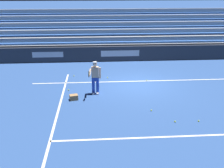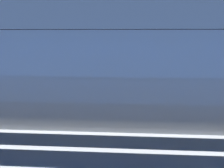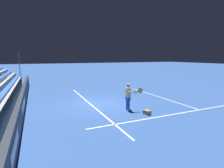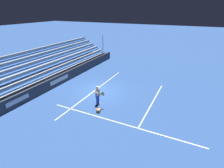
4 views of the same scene
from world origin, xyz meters
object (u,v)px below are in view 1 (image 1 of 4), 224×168
object	(u,v)px
tennis_ball_far_left	(147,80)
ball_box_cardboard	(74,97)
tennis_ball_midcourt	(199,121)
tennis_ball_near_player	(74,76)
tennis_player	(95,78)
tennis_ball_far_right	(151,110)
tennis_ball_toward_net	(175,122)
tennis_ball_on_baseline	(69,90)
tennis_ball_stray_back	(108,78)

from	to	relation	value
tennis_ball_far_left	ball_box_cardboard	bearing A→B (deg)	30.43
tennis_ball_midcourt	tennis_ball_near_player	bearing A→B (deg)	-47.72
tennis_ball_near_player	tennis_ball_far_left	xyz separation A→B (m)	(-4.32, 1.11, 0.00)
tennis_player	tennis_ball_far_left	xyz separation A→B (m)	(-3.02, -1.73, -0.86)
tennis_ball_far_right	tennis_ball_toward_net	xyz separation A→B (m)	(-0.76, 1.08, 0.00)
tennis_ball_on_baseline	tennis_player	bearing A→B (deg)	158.47
tennis_ball_near_player	tennis_ball_far_right	size ratio (longest dim) A/B	1.00
tennis_ball_on_baseline	tennis_ball_midcourt	distance (m)	6.82
tennis_player	tennis_ball_far_right	xyz separation A→B (m)	(-2.48, 2.13, -0.86)
tennis_ball_on_baseline	tennis_ball_toward_net	world-z (taller)	same
tennis_ball_stray_back	tennis_ball_toward_net	bearing A→B (deg)	114.05
ball_box_cardboard	tennis_ball_midcourt	world-z (taller)	ball_box_cardboard
tennis_ball_near_player	tennis_ball_toward_net	bearing A→B (deg)	126.83
tennis_ball_near_player	tennis_ball_midcourt	bearing A→B (deg)	132.28
tennis_ball_far_left	tennis_ball_toward_net	distance (m)	4.95
tennis_ball_far_right	tennis_ball_far_left	bearing A→B (deg)	-98.01
tennis_ball_far_right	tennis_ball_toward_net	distance (m)	1.32
tennis_ball_toward_net	ball_box_cardboard	bearing A→B (deg)	-30.56
tennis_player	tennis_ball_near_player	world-z (taller)	tennis_player
tennis_player	tennis_ball_on_baseline	world-z (taller)	tennis_player
ball_box_cardboard	tennis_ball_far_right	size ratio (longest dim) A/B	6.06
tennis_ball_near_player	tennis_ball_stray_back	world-z (taller)	same
ball_box_cardboard	tennis_ball_midcourt	xyz separation A→B (m)	(-5.30, 2.56, -0.10)
tennis_ball_near_player	tennis_ball_far_right	world-z (taller)	same
tennis_ball_stray_back	tennis_ball_on_baseline	size ratio (longest dim) A/B	1.00
tennis_ball_near_player	tennis_ball_stray_back	size ratio (longest dim) A/B	1.00
tennis_player	tennis_ball_midcourt	world-z (taller)	tennis_player
tennis_ball_far_left	tennis_ball_midcourt	distance (m)	5.11
tennis_ball_midcourt	tennis_ball_toward_net	bearing A→B (deg)	-1.16
tennis_ball_near_player	tennis_ball_midcourt	size ratio (longest dim) A/B	1.00
tennis_ball_stray_back	tennis_ball_far_right	bearing A→B (deg)	111.05
tennis_ball_on_baseline	tennis_ball_midcourt	size ratio (longest dim) A/B	1.00
tennis_ball_far_right	tennis_ball_on_baseline	size ratio (longest dim) A/B	1.00
tennis_ball_far_right	tennis_ball_stray_back	xyz separation A→B (m)	(1.73, -4.50, 0.00)
ball_box_cardboard	tennis_ball_far_left	world-z (taller)	ball_box_cardboard
tennis_ball_on_baseline	tennis_ball_near_player	bearing A→B (deg)	-93.44
tennis_ball_far_right	tennis_player	bearing A→B (deg)	-40.72
tennis_ball_stray_back	ball_box_cardboard	bearing A→B (deg)	59.07
tennis_ball_near_player	tennis_ball_on_baseline	world-z (taller)	same
tennis_ball_far_right	tennis_ball_on_baseline	world-z (taller)	same
tennis_ball_stray_back	tennis_ball_on_baseline	world-z (taller)	same
tennis_player	tennis_ball_far_left	distance (m)	3.59
tennis_ball_on_baseline	tennis_ball_midcourt	bearing A→B (deg)	146.11
tennis_ball_toward_net	tennis_ball_midcourt	xyz separation A→B (m)	(-0.99, 0.02, 0.00)
tennis_ball_toward_net	tennis_ball_midcourt	world-z (taller)	same
tennis_player	tennis_ball_stray_back	size ratio (longest dim) A/B	25.98
tennis_ball_stray_back	tennis_ball_toward_net	distance (m)	6.11
tennis_player	tennis_ball_near_player	xyz separation A→B (m)	(1.30, -2.84, -0.86)
tennis_player	tennis_ball_midcourt	bearing A→B (deg)	142.56
tennis_ball_far_right	tennis_ball_toward_net	bearing A→B (deg)	125.04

